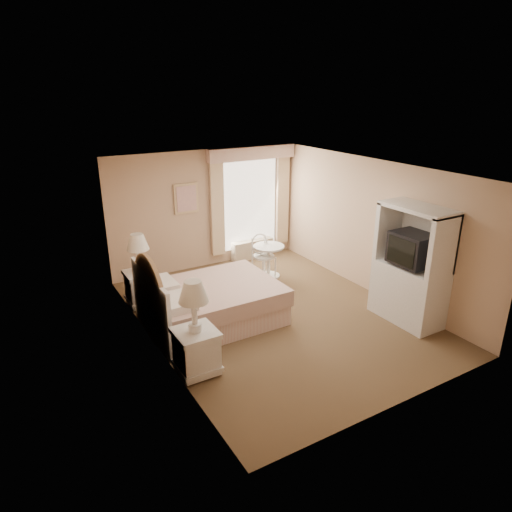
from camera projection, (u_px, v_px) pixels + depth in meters
room at (277, 246)px, 7.42m from camera, size 4.21×5.51×2.51m
window at (251, 200)px, 10.03m from camera, size 2.05×0.22×2.51m
framed_art at (186, 198)px, 9.29m from camera, size 0.52×0.04×0.62m
bed at (207, 303)px, 7.50m from camera, size 2.14×1.66×1.47m
nightstand_near at (196, 340)px, 6.11m from camera, size 0.56×0.56×1.34m
nightstand_far at (141, 279)px, 8.09m from camera, size 0.54×0.54×1.30m
round_table at (269, 256)px, 9.31m from camera, size 0.63×0.63×0.67m
cafe_chair at (262, 252)px, 9.27m from camera, size 0.50×0.50×0.90m
armoire at (410, 274)px, 7.45m from camera, size 0.59×1.18×1.96m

